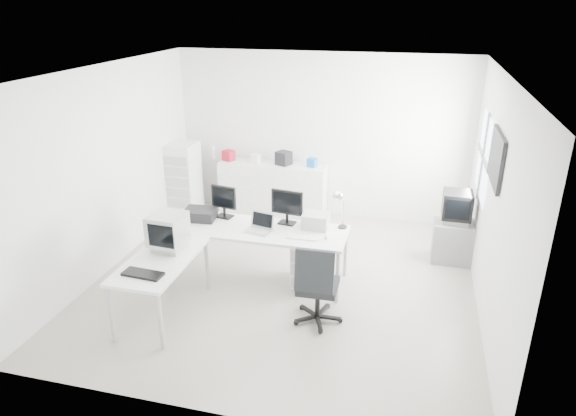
% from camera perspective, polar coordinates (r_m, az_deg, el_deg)
% --- Properties ---
extents(floor, '(5.00, 5.00, 0.01)m').
position_cam_1_polar(floor, '(7.09, -0.40, -8.10)').
color(floor, beige).
rests_on(floor, ground).
extents(ceiling, '(5.00, 5.00, 0.01)m').
position_cam_1_polar(ceiling, '(6.16, -0.47, 14.97)').
color(ceiling, white).
rests_on(ceiling, back_wall).
extents(back_wall, '(5.00, 0.02, 2.80)m').
position_cam_1_polar(back_wall, '(8.83, 3.69, 7.92)').
color(back_wall, silver).
rests_on(back_wall, floor).
extents(left_wall, '(0.02, 5.00, 2.80)m').
position_cam_1_polar(left_wall, '(7.49, -19.33, 4.05)').
color(left_wall, silver).
rests_on(left_wall, floor).
extents(right_wall, '(0.02, 5.00, 2.80)m').
position_cam_1_polar(right_wall, '(6.38, 21.86, 0.58)').
color(right_wall, silver).
rests_on(right_wall, floor).
extents(window, '(0.02, 1.20, 1.10)m').
position_cam_1_polar(window, '(7.45, 20.94, 5.34)').
color(window, white).
rests_on(window, right_wall).
extents(wall_picture, '(0.04, 0.90, 0.60)m').
position_cam_1_polar(wall_picture, '(6.32, 22.14, 5.14)').
color(wall_picture, black).
rests_on(wall_picture, right_wall).
extents(main_desk, '(2.40, 0.80, 0.75)m').
position_cam_1_polar(main_desk, '(7.00, -3.40, -5.05)').
color(main_desk, white).
rests_on(main_desk, floor).
extents(side_desk, '(0.70, 1.40, 0.75)m').
position_cam_1_polar(side_desk, '(6.42, -13.73, -8.44)').
color(side_desk, white).
rests_on(side_desk, floor).
extents(drawer_pedestal, '(0.40, 0.50, 0.60)m').
position_cam_1_polar(drawer_pedestal, '(6.92, 2.31, -6.07)').
color(drawer_pedestal, white).
rests_on(drawer_pedestal, floor).
extents(inkjet_printer, '(0.45, 0.36, 0.15)m').
position_cam_1_polar(inkjet_printer, '(7.18, -9.73, -0.68)').
color(inkjet_printer, black).
rests_on(inkjet_printer, main_desk).
extents(lcd_monitor_small, '(0.40, 0.28, 0.47)m').
position_cam_1_polar(lcd_monitor_small, '(7.13, -7.13, 0.72)').
color(lcd_monitor_small, black).
rests_on(lcd_monitor_small, main_desk).
extents(lcd_monitor_large, '(0.46, 0.23, 0.46)m').
position_cam_1_polar(lcd_monitor_large, '(6.88, -0.11, 0.02)').
color(lcd_monitor_large, black).
rests_on(lcd_monitor_large, main_desk).
extents(laptop, '(0.38, 0.39, 0.21)m').
position_cam_1_polar(laptop, '(6.69, -3.34, -1.82)').
color(laptop, '#B7B7BA').
rests_on(laptop, main_desk).
extents(white_keyboard, '(0.41, 0.14, 0.02)m').
position_cam_1_polar(white_keyboard, '(6.55, 1.58, -3.30)').
color(white_keyboard, white).
rests_on(white_keyboard, main_desk).
extents(white_mouse, '(0.06, 0.06, 0.06)m').
position_cam_1_polar(white_mouse, '(6.53, 4.25, -3.21)').
color(white_mouse, white).
rests_on(white_mouse, main_desk).
extents(laser_printer, '(0.34, 0.30, 0.20)m').
position_cam_1_polar(laser_printer, '(6.82, 3.09, -1.40)').
color(laser_printer, '#A5A5A5').
rests_on(laser_printer, main_desk).
extents(desk_lamp, '(0.17, 0.17, 0.45)m').
position_cam_1_polar(desk_lamp, '(6.79, 6.14, -0.46)').
color(desk_lamp, silver).
rests_on(desk_lamp, main_desk).
extents(crt_monitor, '(0.42, 0.42, 0.45)m').
position_cam_1_polar(crt_monitor, '(6.34, -13.20, -2.67)').
color(crt_monitor, '#B7B7BA').
rests_on(crt_monitor, side_desk).
extents(black_keyboard, '(0.47, 0.21, 0.03)m').
position_cam_1_polar(black_keyboard, '(5.93, -15.82, -7.06)').
color(black_keyboard, black).
rests_on(black_keyboard, side_desk).
extents(office_chair, '(0.61, 0.61, 1.04)m').
position_cam_1_polar(office_chair, '(6.05, 3.36, -8.22)').
color(office_chair, '#222426').
rests_on(office_chair, floor).
extents(tv_cabinet, '(0.56, 0.46, 0.61)m').
position_cam_1_polar(tv_cabinet, '(7.86, 17.78, -3.54)').
color(tv_cabinet, slate).
rests_on(tv_cabinet, floor).
extents(crt_tv, '(0.50, 0.48, 0.45)m').
position_cam_1_polar(crt_tv, '(7.65, 18.24, 0.04)').
color(crt_tv, black).
rests_on(crt_tv, tv_cabinet).
extents(sideboard, '(1.87, 0.47, 0.94)m').
position_cam_1_polar(sideboard, '(9.04, -1.70, 2.11)').
color(sideboard, white).
rests_on(sideboard, floor).
extents(clutter_box_a, '(0.23, 0.21, 0.18)m').
position_cam_1_polar(clutter_box_a, '(9.10, -6.62, 5.83)').
color(clutter_box_a, maroon).
rests_on(clutter_box_a, sideboard).
extents(clutter_box_b, '(0.18, 0.17, 0.15)m').
position_cam_1_polar(clutter_box_b, '(8.95, -3.60, 5.54)').
color(clutter_box_b, white).
rests_on(clutter_box_b, sideboard).
extents(clutter_box_c, '(0.30, 0.29, 0.23)m').
position_cam_1_polar(clutter_box_c, '(8.80, -0.49, 5.56)').
color(clutter_box_c, black).
rests_on(clutter_box_c, sideboard).
extents(clutter_box_d, '(0.18, 0.16, 0.15)m').
position_cam_1_polar(clutter_box_d, '(8.71, 2.71, 5.07)').
color(clutter_box_d, blue).
rests_on(clutter_box_d, sideboard).
extents(clutter_bottle, '(0.07, 0.07, 0.22)m').
position_cam_1_polar(clutter_bottle, '(9.24, -8.29, 6.12)').
color(clutter_bottle, white).
rests_on(clutter_bottle, sideboard).
extents(filing_cabinet, '(0.46, 0.54, 1.30)m').
position_cam_1_polar(filing_cabinet, '(9.14, -11.43, 3.11)').
color(filing_cabinet, white).
rests_on(filing_cabinet, floor).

